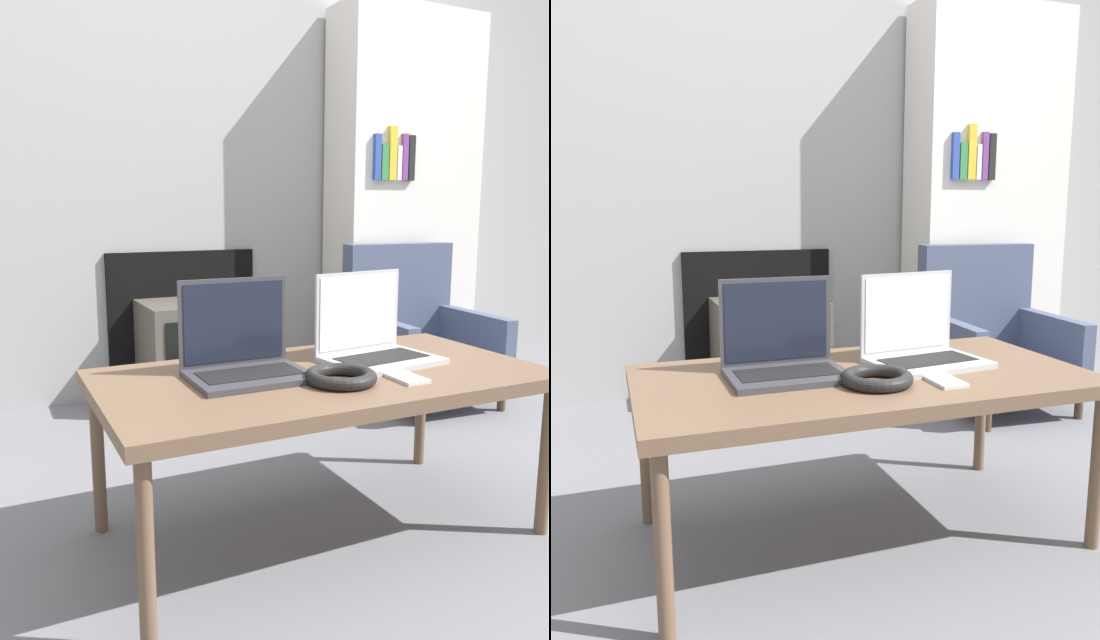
{
  "view_description": "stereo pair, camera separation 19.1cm",
  "coord_description": "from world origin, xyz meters",
  "views": [
    {
      "loc": [
        -0.81,
        -1.17,
        0.89
      ],
      "look_at": [
        0.0,
        0.53,
        0.55
      ],
      "focal_mm": 35.0,
      "sensor_mm": 36.0,
      "label": 1
    },
    {
      "loc": [
        -0.63,
        -1.25,
        0.89
      ],
      "look_at": [
        0.0,
        0.53,
        0.55
      ],
      "focal_mm": 35.0,
      "sensor_mm": 36.0,
      "label": 2
    }
  ],
  "objects": [
    {
      "name": "armchair",
      "position": [
        1.03,
        1.17,
        0.32
      ],
      "size": [
        0.6,
        0.65,
        0.72
      ],
      "rotation": [
        0.0,
        0.0,
        -0.07
      ],
      "color": "#47516B",
      "rests_on": "ground_plane"
    },
    {
      "name": "laptop_left",
      "position": [
        -0.2,
        0.29,
        0.52
      ],
      "size": [
        0.31,
        0.23,
        0.25
      ],
      "rotation": [
        0.0,
        0.0,
        -0.0
      ],
      "color": "#38383D",
      "rests_on": "table"
    },
    {
      "name": "laptop_right",
      "position": [
        0.2,
        0.29,
        0.52
      ],
      "size": [
        0.33,
        0.26,
        0.25
      ],
      "rotation": [
        0.0,
        0.0,
        0.12
      ],
      "color": "#B2B2B7",
      "rests_on": "table"
    },
    {
      "name": "ground_plane",
      "position": [
        0.0,
        0.0,
        0.0
      ],
      "size": [
        14.0,
        14.0,
        0.0
      ],
      "primitive_type": "plane",
      "color": "slate"
    },
    {
      "name": "bookshelf",
      "position": [
        1.24,
        1.56,
        0.94
      ],
      "size": [
        0.79,
        0.32,
        1.87
      ],
      "color": "silver",
      "rests_on": "ground_plane"
    },
    {
      "name": "phone",
      "position": [
        0.16,
        0.09,
        0.46
      ],
      "size": [
        0.07,
        0.15,
        0.01
      ],
      "color": "silver",
      "rests_on": "table"
    },
    {
      "name": "headphones",
      "position": [
        -0.01,
        0.12,
        0.48
      ],
      "size": [
        0.18,
        0.18,
        0.03
      ],
      "color": "black",
      "rests_on": "table"
    },
    {
      "name": "table",
      "position": [
        0.0,
        0.23,
        0.42
      ],
      "size": [
        1.19,
        0.62,
        0.46
      ],
      "color": "brown",
      "rests_on": "ground_plane"
    },
    {
      "name": "wall_back",
      "position": [
        0.0,
        1.76,
        1.29
      ],
      "size": [
        7.0,
        0.08,
        2.6
      ],
      "color": "#999999",
      "rests_on": "ground_plane"
    },
    {
      "name": "tv",
      "position": [
        0.07,
        1.51,
        0.24
      ],
      "size": [
        0.49,
        0.4,
        0.47
      ],
      "color": "#4C473D",
      "rests_on": "ground_plane"
    }
  ]
}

